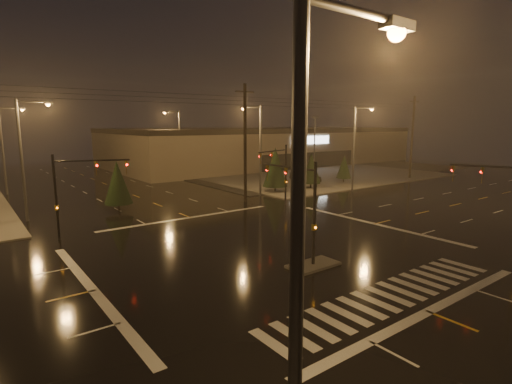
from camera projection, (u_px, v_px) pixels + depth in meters
ground at (269, 249)px, 25.95m from camera, size 140.00×140.00×0.00m
sidewalk_ne at (297, 172)px, 67.33m from camera, size 36.00×36.00×0.12m
median_island at (313, 265)px, 22.78m from camera, size 3.00×1.60×0.15m
crosswalk at (388, 296)px, 18.84m from camera, size 15.00×2.60×0.01m
stop_bar_near at (428, 312)px, 17.26m from camera, size 16.00×0.50×0.01m
stop_bar_far at (190, 217)px, 34.63m from camera, size 16.00×0.50×0.01m
parking_lot at (326, 171)px, 68.71m from camera, size 50.00×24.00×0.08m
retail_building at (262, 144)px, 82.26m from camera, size 60.20×28.30×7.20m
signal_mast_median at (303, 199)px, 22.89m from camera, size 0.25×4.59×6.00m
signal_mast_ne at (281, 168)px, 38.91m from camera, size 4.84×1.86×6.00m
signal_mast_nw at (72, 186)px, 27.69m from camera, size 4.84×1.86×6.00m
signal_mast_se at (507, 198)px, 23.67m from camera, size 1.55×3.87×6.00m
streetlight_0 at (311, 262)px, 6.52m from camera, size 2.77×0.32×10.00m
streetlight_1 at (25, 151)px, 32.57m from camera, size 2.77×0.32×10.00m
streetlight_2 at (5, 144)px, 45.19m from camera, size 2.77×0.32×10.00m
streetlight_3 at (258, 144)px, 44.20m from camera, size 2.77×0.32×10.00m
streetlight_4 at (178, 139)px, 59.98m from camera, size 2.77×0.32×10.00m
streetlight_6 at (356, 143)px, 46.79m from camera, size 0.32×2.77×10.00m
utility_pole_1 at (245, 143)px, 40.69m from camera, size 2.20×0.32×12.00m
utility_pole_2 at (412, 137)px, 58.40m from camera, size 2.20×0.32×12.00m
conifer_0 at (275, 167)px, 47.10m from camera, size 2.95×2.95×5.31m
conifer_1 at (311, 168)px, 49.72m from camera, size 2.37×2.37×4.40m
conifer_2 at (344, 167)px, 54.34m from camera, size 2.04×2.04×3.89m
conifer_3 at (118, 182)px, 36.85m from camera, size 2.55×2.55×4.68m
car_parked at (305, 176)px, 55.77m from camera, size 2.27×4.95×1.65m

